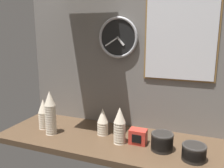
# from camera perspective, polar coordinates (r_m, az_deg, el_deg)

# --- Properties ---
(ground_plane) EXTENTS (1.60, 0.56, 0.04)m
(ground_plane) POSITION_cam_1_polar(r_m,az_deg,el_deg) (1.65, 0.72, -13.52)
(ground_plane) COLOR #4C3826
(wall_tiled_back) EXTENTS (1.60, 0.03, 1.05)m
(wall_tiled_back) POSITION_cam_1_polar(r_m,az_deg,el_deg) (1.75, 3.85, 6.55)
(wall_tiled_back) COLOR slate
(wall_tiled_back) RESTS_ON ground_plane
(cup_stack_center_right) EXTENTS (0.08, 0.08, 0.24)m
(cup_stack_center_right) POSITION_cam_1_polar(r_m,az_deg,el_deg) (1.54, 1.85, -9.89)
(cup_stack_center_right) COLOR beige
(cup_stack_center_right) RESTS_ON ground_plane
(cup_stack_center) EXTENTS (0.08, 0.08, 0.19)m
(cup_stack_center) POSITION_cam_1_polar(r_m,az_deg,el_deg) (1.67, -2.24, -8.98)
(cup_stack_center) COLOR beige
(cup_stack_center) RESTS_ON ground_plane
(cup_stack_left) EXTENTS (0.08, 0.08, 0.31)m
(cup_stack_left) POSITION_cam_1_polar(r_m,az_deg,el_deg) (1.71, -14.62, -6.68)
(cup_stack_left) COLOR beige
(cup_stack_left) RESTS_ON ground_plane
(cup_stack_far_left) EXTENTS (0.08, 0.08, 0.22)m
(cup_stack_far_left) POSITION_cam_1_polar(r_m,az_deg,el_deg) (1.83, -16.12, -6.91)
(cup_stack_far_left) COLOR beige
(cup_stack_far_left) RESTS_ON ground_plane
(bowl_stack_far_right) EXTENTS (0.14, 0.14, 0.09)m
(bowl_stack_far_right) POSITION_cam_1_polar(r_m,az_deg,el_deg) (1.45, 19.11, -15.16)
(bowl_stack_far_right) COLOR black
(bowl_stack_far_right) RESTS_ON ground_plane
(bowl_stack_right) EXTENTS (0.14, 0.14, 0.11)m
(bowl_stack_right) POSITION_cam_1_polar(r_m,az_deg,el_deg) (1.51, 11.97, -13.31)
(bowl_stack_right) COLOR black
(bowl_stack_right) RESTS_ON ground_plane
(wall_clock) EXTENTS (0.29, 0.03, 0.29)m
(wall_clock) POSITION_cam_1_polar(r_m,az_deg,el_deg) (1.73, 1.46, 11.10)
(wall_clock) COLOR black
(menu_board) EXTENTS (0.47, 0.01, 0.57)m
(menu_board) POSITION_cam_1_polar(r_m,az_deg,el_deg) (1.64, 16.12, 10.60)
(menu_board) COLOR olive
(napkin_dispenser) EXTENTS (0.11, 0.08, 0.10)m
(napkin_dispenser) POSITION_cam_1_polar(r_m,az_deg,el_deg) (1.56, 6.28, -12.46)
(napkin_dispenser) COLOR red
(napkin_dispenser) RESTS_ON ground_plane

